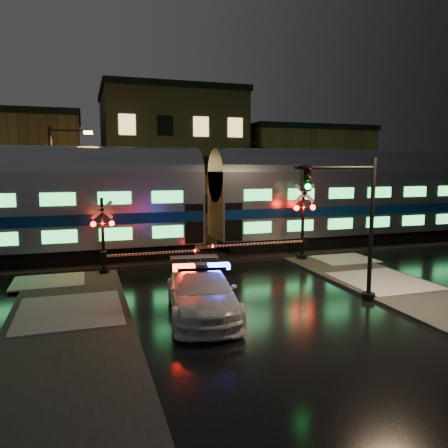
{
  "coord_description": "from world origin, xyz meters",
  "views": [
    {
      "loc": [
        -5.89,
        -18.62,
        5.14
      ],
      "look_at": [
        0.93,
        2.5,
        2.2
      ],
      "focal_mm": 35.0,
      "sensor_mm": 36.0,
      "label": 1
    }
  ],
  "objects_px": {
    "crossing_signal_right": "(298,229)",
    "police_car": "(202,292)",
    "crossing_signal_left": "(111,244)",
    "streetlight": "(57,181)",
    "traffic_light": "(353,227)"
  },
  "relations": [
    {
      "from": "crossing_signal_right",
      "to": "police_car",
      "type": "bearing_deg",
      "value": -136.9
    },
    {
      "from": "crossing_signal_right",
      "to": "traffic_light",
      "type": "height_order",
      "value": "traffic_light"
    },
    {
      "from": "police_car",
      "to": "streetlight",
      "type": "relative_size",
      "value": 0.79
    },
    {
      "from": "streetlight",
      "to": "traffic_light",
      "type": "bearing_deg",
      "value": -51.54
    },
    {
      "from": "crossing_signal_left",
      "to": "streetlight",
      "type": "bearing_deg",
      "value": 111.36
    },
    {
      "from": "crossing_signal_right",
      "to": "traffic_light",
      "type": "relative_size",
      "value": 1.13
    },
    {
      "from": "crossing_signal_right",
      "to": "crossing_signal_left",
      "type": "distance_m",
      "value": 9.78
    },
    {
      "from": "streetlight",
      "to": "crossing_signal_right",
      "type": "bearing_deg",
      "value": -28.36
    },
    {
      "from": "crossing_signal_left",
      "to": "traffic_light",
      "type": "xyz_separation_m",
      "value": [
        8.34,
        -7.1,
        1.39
      ]
    },
    {
      "from": "crossing_signal_left",
      "to": "traffic_light",
      "type": "bearing_deg",
      "value": -40.4
    },
    {
      "from": "crossing_signal_right",
      "to": "streetlight",
      "type": "relative_size",
      "value": 0.83
    },
    {
      "from": "crossing_signal_right",
      "to": "streetlight",
      "type": "xyz_separation_m",
      "value": [
        -12.39,
        6.69,
        2.46
      ]
    },
    {
      "from": "crossing_signal_right",
      "to": "streetlight",
      "type": "height_order",
      "value": "streetlight"
    },
    {
      "from": "traffic_light",
      "to": "crossing_signal_left",
      "type": "bearing_deg",
      "value": 126.73
    },
    {
      "from": "crossing_signal_left",
      "to": "streetlight",
      "type": "xyz_separation_m",
      "value": [
        -2.62,
        6.7,
        2.76
      ]
    }
  ]
}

